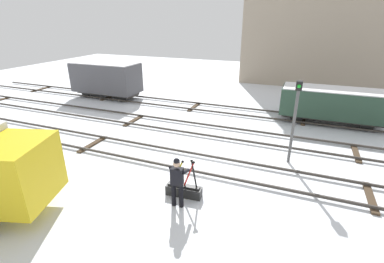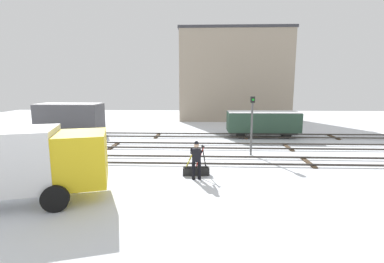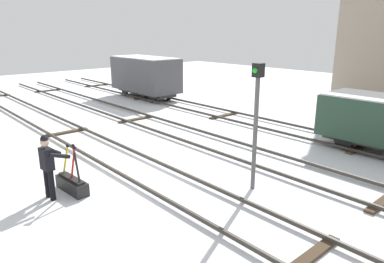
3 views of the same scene
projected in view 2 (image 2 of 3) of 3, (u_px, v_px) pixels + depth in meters
name	position (u px, v px, depth m)	size (l,w,h in m)	color
ground_plane	(199.00, 162.00, 15.31)	(60.00, 60.00, 0.00)	silver
track_main_line	(199.00, 160.00, 15.29)	(44.00, 1.94, 0.18)	#38332D
track_siding_near	(200.00, 146.00, 18.85)	(44.00, 1.94, 0.18)	#38332D
track_siding_far	(201.00, 135.00, 22.65)	(44.00, 1.94, 0.18)	#38332D
switch_lever_frame	(196.00, 170.00, 13.11)	(1.26, 0.45, 1.44)	black
rail_worker	(196.00, 158.00, 12.41)	(0.57, 0.69, 1.75)	black
delivery_truck	(13.00, 161.00, 9.82)	(6.49, 3.87, 2.67)	gold
signal_post	(252.00, 119.00, 16.48)	(0.24, 0.32, 3.49)	#4C4C4C
apartment_building	(234.00, 75.00, 33.23)	(12.75, 5.67, 10.39)	gray
freight_car_near_switch	(70.00, 118.00, 22.83)	(5.02, 2.22, 2.65)	#2D2B28
freight_car_far_end	(263.00, 122.00, 22.27)	(5.58, 2.06, 2.05)	#2D2B28
perched_bird_roof_left	(227.00, 25.00, 30.33)	(0.28, 0.17, 0.13)	#514C47
perched_bird_roof_right	(261.00, 29.00, 32.12)	(0.25, 0.27, 0.13)	#333338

